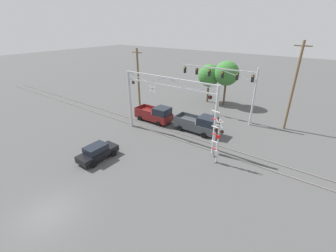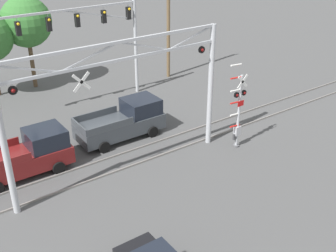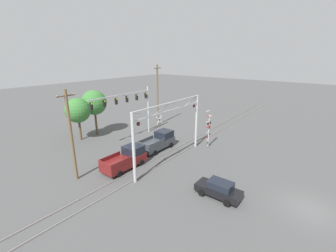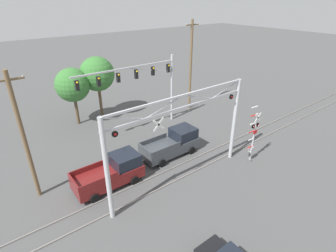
# 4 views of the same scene
# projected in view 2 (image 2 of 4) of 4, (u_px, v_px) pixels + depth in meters

# --- Properties ---
(rail_track_near) EXTENTS (80.00, 0.08, 0.10)m
(rail_track_near) POSITION_uv_depth(u_px,v_px,m) (123.00, 169.00, 22.52)
(rail_track_near) COLOR gray
(rail_track_near) RESTS_ON ground_plane
(rail_track_far) EXTENTS (80.00, 0.08, 0.10)m
(rail_track_far) POSITION_uv_depth(u_px,v_px,m) (110.00, 158.00, 23.57)
(rail_track_far) COLOR gray
(rail_track_far) RESTS_ON ground_plane
(crossing_gantry) EXTENTS (11.76, 0.31, 7.10)m
(crossing_gantry) POSITION_uv_depth(u_px,v_px,m) (121.00, 94.00, 20.31)
(crossing_gantry) COLOR #B7BABF
(crossing_gantry) RESTS_ON ground_plane
(crossing_signal_mast) EXTENTS (1.29, 0.35, 5.18)m
(crossing_signal_mast) POSITION_uv_depth(u_px,v_px,m) (238.00, 114.00, 23.82)
(crossing_signal_mast) COLOR #B7BABF
(crossing_signal_mast) RESTS_ON ground_plane
(traffic_signal_span) EXTENTS (10.83, 0.39, 7.36)m
(traffic_signal_span) POSITION_uv_depth(u_px,v_px,m) (94.00, 29.00, 28.50)
(traffic_signal_span) COLOR #B7BABF
(traffic_signal_span) RESTS_ON ground_plane
(pickup_truck_lead) EXTENTS (5.34, 2.33, 2.21)m
(pickup_truck_lead) POSITION_uv_depth(u_px,v_px,m) (125.00, 121.00, 25.52)
(pickup_truck_lead) COLOR #3D4247
(pickup_truck_lead) RESTS_ON ground_plane
(pickup_truck_following) EXTENTS (5.14, 2.33, 2.21)m
(pickup_truck_following) POSITION_uv_depth(u_px,v_px,m) (26.00, 155.00, 21.89)
(pickup_truck_following) COLOR maroon
(pickup_truck_following) RESTS_ON ground_plane
(utility_pole_right) EXTENTS (1.80, 0.28, 10.53)m
(utility_pole_right) POSITION_uv_depth(u_px,v_px,m) (168.00, 11.00, 33.12)
(utility_pole_right) COLOR brown
(utility_pole_right) RESTS_ON ground_plane
(background_tree_far_left_verge) EXTENTS (3.78, 3.78, 7.01)m
(background_tree_far_left_verge) POSITION_uv_depth(u_px,v_px,m) (26.00, 22.00, 31.18)
(background_tree_far_left_verge) COLOR brown
(background_tree_far_left_verge) RESTS_ON ground_plane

